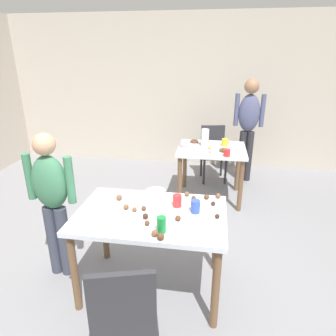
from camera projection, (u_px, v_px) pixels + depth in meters
ground_plane at (145, 274)px, 2.84m from camera, size 6.40×6.40×0.00m
wall_back at (184, 92)px, 5.33m from camera, size 6.40×0.10×2.60m
dining_table_near at (151, 223)px, 2.47m from camera, size 1.21×0.79×0.75m
dining_table_far at (211, 156)px, 4.12m from camera, size 0.91×0.77×0.75m
chair_near_table at (124, 312)px, 1.81m from camera, size 0.49×0.49×0.87m
chair_far_table at (213, 150)px, 4.85m from camera, size 0.47×0.47×0.87m
person_girl_near at (52, 196)px, 2.60m from camera, size 0.45×0.21×1.36m
person_adult_far at (248, 121)px, 4.62m from camera, size 0.45×0.22×1.61m
mixing_bowl at (156, 194)px, 2.68m from camera, size 0.17×0.17×0.07m
soda_can at (161, 225)px, 2.15m from camera, size 0.07×0.07×0.12m
fork_near at (133, 201)px, 2.62m from camera, size 0.17×0.02×0.01m
cup_near_0 at (177, 201)px, 2.51m from camera, size 0.07×0.07×0.10m
cup_near_1 at (195, 206)px, 2.42m from camera, size 0.07×0.07×0.11m
cake_ball_0 at (198, 205)px, 2.51m from camera, size 0.04×0.04×0.04m
cake_ball_1 at (217, 216)px, 2.34m from camera, size 0.04×0.04×0.04m
cake_ball_2 at (194, 198)px, 2.63m from camera, size 0.04×0.04×0.04m
cake_ball_3 at (144, 208)px, 2.46m from camera, size 0.04×0.04×0.04m
cake_ball_4 at (155, 233)px, 2.11m from camera, size 0.05×0.05×0.05m
cake_ball_5 at (161, 237)px, 2.07m from camera, size 0.05×0.05×0.05m
cake_ball_6 at (213, 203)px, 2.54m from camera, size 0.04×0.04×0.04m
cake_ball_7 at (147, 223)px, 2.25m from camera, size 0.04×0.04×0.04m
cake_ball_8 at (119, 197)px, 2.63m from camera, size 0.05×0.05×0.05m
cake_ball_9 at (126, 207)px, 2.47m from camera, size 0.05×0.05×0.05m
cake_ball_10 at (187, 194)px, 2.70m from camera, size 0.04×0.04×0.04m
cake_ball_11 at (134, 209)px, 2.44m from camera, size 0.04×0.04×0.04m
cake_ball_12 at (207, 197)px, 2.65m from camera, size 0.05×0.05×0.05m
cake_ball_13 at (178, 218)px, 2.31m from camera, size 0.04×0.04×0.04m
cake_ball_14 at (145, 216)px, 2.33m from camera, size 0.04×0.04×0.04m
cake_ball_15 at (218, 196)px, 2.67m from camera, size 0.05×0.05×0.05m
pitcher_far at (205, 138)px, 4.11m from camera, size 0.10×0.10×0.24m
cup_far_0 at (214, 149)px, 3.83m from camera, size 0.08×0.08×0.11m
cup_far_1 at (225, 142)px, 4.16m from camera, size 0.09×0.09×0.10m
cup_far_2 at (227, 153)px, 3.73m from camera, size 0.08×0.08×0.09m
donut_far_0 at (194, 141)px, 4.31m from camera, size 0.12×0.12×0.04m
donut_far_1 at (184, 145)px, 4.15m from camera, size 0.13×0.13×0.04m
donut_far_2 at (224, 150)px, 3.92m from camera, size 0.13×0.13×0.04m
donut_far_3 at (184, 143)px, 4.25m from camera, size 0.11×0.11×0.03m
donut_far_4 at (228, 142)px, 4.31m from camera, size 0.10×0.10×0.03m
donut_far_5 at (212, 147)px, 4.04m from camera, size 0.12×0.12×0.03m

